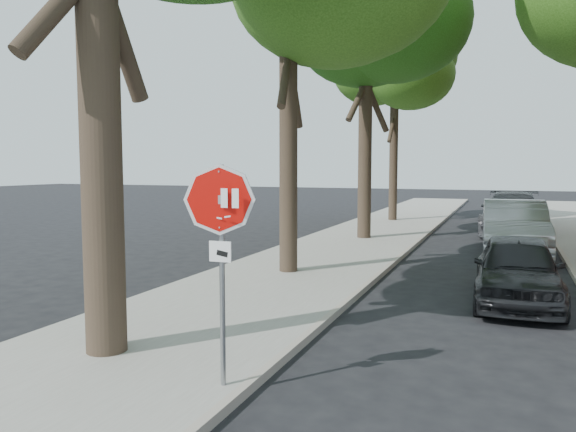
{
  "coord_description": "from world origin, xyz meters",
  "views": [
    {
      "loc": [
        2.35,
        -5.71,
        2.71
      ],
      "look_at": [
        -0.3,
        1.09,
        2.05
      ],
      "focal_mm": 35.0,
      "sensor_mm": 36.0,
      "label": 1
    }
  ],
  "objects_px": {
    "car_a": "(517,269)",
    "car_d": "(512,208)",
    "tree_mid_b": "(367,14)",
    "tree_far": "(395,69)",
    "stop_sign": "(221,232)",
    "car_b": "(514,228)",
    "car_c": "(513,213)"
  },
  "relations": [
    {
      "from": "car_a",
      "to": "car_d",
      "type": "height_order",
      "value": "car_a"
    },
    {
      "from": "tree_mid_b",
      "to": "tree_far",
      "type": "distance_m",
      "value": 7.04
    },
    {
      "from": "stop_sign",
      "to": "tree_mid_b",
      "type": "bearing_deg",
      "value": 96.95
    },
    {
      "from": "tree_far",
      "to": "car_b",
      "type": "bearing_deg",
      "value": -58.63
    },
    {
      "from": "stop_sign",
      "to": "car_a",
      "type": "bearing_deg",
      "value": 61.52
    },
    {
      "from": "car_c",
      "to": "car_a",
      "type": "bearing_deg",
      "value": -88.73
    },
    {
      "from": "car_d",
      "to": "car_a",
      "type": "bearing_deg",
      "value": -92.54
    },
    {
      "from": "tree_far",
      "to": "car_a",
      "type": "xyz_separation_m",
      "value": [
        5.32,
        -15.05,
        -6.54
      ]
    },
    {
      "from": "tree_mid_b",
      "to": "car_c",
      "type": "distance_m",
      "value": 9.6
    },
    {
      "from": "tree_mid_b",
      "to": "car_b",
      "type": "bearing_deg",
      "value": -19.09
    },
    {
      "from": "car_a",
      "to": "tree_far",
      "type": "bearing_deg",
      "value": 108.14
    },
    {
      "from": "tree_far",
      "to": "car_b",
      "type": "xyz_separation_m",
      "value": [
        5.32,
        -8.73,
        -6.38
      ]
    },
    {
      "from": "tree_mid_b",
      "to": "car_a",
      "type": "distance_m",
      "value": 12.0
    },
    {
      "from": "stop_sign",
      "to": "car_d",
      "type": "height_order",
      "value": "stop_sign"
    },
    {
      "from": "tree_far",
      "to": "car_d",
      "type": "height_order",
      "value": "tree_far"
    },
    {
      "from": "car_a",
      "to": "car_b",
      "type": "xyz_separation_m",
      "value": [
        0.0,
        6.33,
        0.15
      ]
    },
    {
      "from": "car_b",
      "to": "stop_sign",
      "type": "bearing_deg",
      "value": -107.56
    },
    {
      "from": "tree_far",
      "to": "tree_mid_b",
      "type": "bearing_deg",
      "value": -87.56
    },
    {
      "from": "stop_sign",
      "to": "tree_mid_b",
      "type": "distance_m",
      "value": 15.48
    },
    {
      "from": "tree_mid_b",
      "to": "stop_sign",
      "type": "bearing_deg",
      "value": -83.05
    },
    {
      "from": "car_a",
      "to": "car_b",
      "type": "bearing_deg",
      "value": 88.66
    },
    {
      "from": "tree_far",
      "to": "car_b",
      "type": "relative_size",
      "value": 1.85
    },
    {
      "from": "tree_mid_b",
      "to": "car_b",
      "type": "xyz_separation_m",
      "value": [
        5.02,
        -1.74,
        -7.17
      ]
    },
    {
      "from": "tree_mid_b",
      "to": "tree_far",
      "type": "bearing_deg",
      "value": 92.44
    },
    {
      "from": "car_c",
      "to": "car_d",
      "type": "relative_size",
      "value": 1.19
    },
    {
      "from": "tree_far",
      "to": "car_c",
      "type": "bearing_deg",
      "value": -29.88
    },
    {
      "from": "car_a",
      "to": "car_d",
      "type": "distance_m",
      "value": 17.55
    },
    {
      "from": "car_b",
      "to": "car_d",
      "type": "bearing_deg",
      "value": 87.33
    },
    {
      "from": "car_c",
      "to": "car_d",
      "type": "bearing_deg",
      "value": 91.27
    },
    {
      "from": "car_d",
      "to": "tree_far",
      "type": "bearing_deg",
      "value": -157.41
    },
    {
      "from": "tree_mid_b",
      "to": "car_b",
      "type": "relative_size",
      "value": 2.06
    },
    {
      "from": "car_a",
      "to": "car_c",
      "type": "xyz_separation_m",
      "value": [
        0.0,
        11.99,
        0.15
      ]
    }
  ]
}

